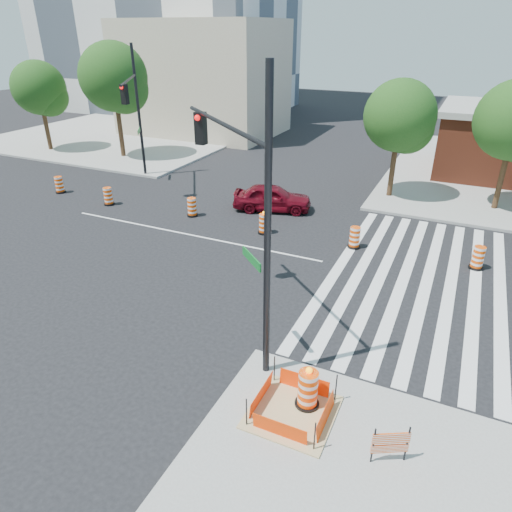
{
  "coord_description": "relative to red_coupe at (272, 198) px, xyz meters",
  "views": [
    {
      "loc": [
        11.9,
        -17.49,
        9.28
      ],
      "look_at": [
        5.27,
        -3.27,
        1.4
      ],
      "focal_mm": 32.0,
      "sensor_mm": 36.0,
      "label": 1
    }
  ],
  "objects": [
    {
      "name": "pit_drum",
      "position": [
        6.81,
        -13.51,
        -0.05
      ],
      "size": [
        0.66,
        0.66,
        1.3
      ],
      "color": "black",
      "rests_on": "ground"
    },
    {
      "name": "tree_north_c",
      "position": [
        5.64,
        5.03,
        3.86
      ],
      "size": [
        4.03,
        4.03,
        6.85
      ],
      "color": "#382314",
      "rests_on": "ground"
    },
    {
      "name": "beige_midrise",
      "position": [
        -14.46,
        17.08,
        4.26
      ],
      "size": [
        14.0,
        10.0,
        10.0
      ],
      "primitive_type": "cube",
      "color": "#B7A78C",
      "rests_on": "ground"
    },
    {
      "name": "signal_pole_nw",
      "position": [
        -9.77,
        1.0,
        4.34
      ],
      "size": [
        3.45,
        5.4,
        8.3
      ],
      "rotation": [
        0.0,
        0.0,
        -1.01
      ],
      "color": "black",
      "rests_on": "ground"
    },
    {
      "name": "tree_north_a",
      "position": [
        -22.28,
        4.98,
        4.02
      ],
      "size": [
        4.17,
        4.17,
        7.09
      ],
      "color": "#382314",
      "rests_on": "ground"
    },
    {
      "name": "median_drum_4",
      "position": [
        5.43,
        -2.9,
        -0.26
      ],
      "size": [
        0.6,
        0.6,
        1.02
      ],
      "color": "black",
      "rests_on": "ground"
    },
    {
      "name": "median_drum_3",
      "position": [
        0.91,
        -3.17,
        -0.25
      ],
      "size": [
        0.6,
        0.6,
        1.18
      ],
      "color": "black",
      "rests_on": "ground"
    },
    {
      "name": "median_drum_1",
      "position": [
        -8.98,
        -3.22,
        -0.26
      ],
      "size": [
        0.6,
        0.6,
        1.02
      ],
      "color": "black",
      "rests_on": "ground"
    },
    {
      "name": "signal_pole_se",
      "position": [
        3.89,
        -11.46,
        4.49
      ],
      "size": [
        4.93,
        4.4,
        8.55
      ],
      "rotation": [
        0.0,
        0.0,
        2.41
      ],
      "color": "black",
      "rests_on": "ground"
    },
    {
      "name": "tree_north_b",
      "position": [
        -15.28,
        5.8,
        4.98
      ],
      "size": [
        5.01,
        5.01,
        8.52
      ],
      "color": "#382314",
      "rests_on": "ground"
    },
    {
      "name": "median_drum_0",
      "position": [
        -13.23,
        -2.81,
        -0.26
      ],
      "size": [
        0.6,
        0.6,
        1.02
      ],
      "color": "black",
      "rests_on": "ground"
    },
    {
      "name": "red_coupe",
      "position": [
        0.0,
        0.0,
        0.0
      ],
      "size": [
        4.66,
        2.95,
        1.48
      ],
      "primitive_type": "imported",
      "rotation": [
        0.0,
        0.0,
        1.87
      ],
      "color": "#590713",
      "rests_on": "ground"
    },
    {
      "name": "crosswalk_east",
      "position": [
        8.49,
        -4.92,
        -0.73
      ],
      "size": [
        6.75,
        13.5,
        0.01
      ],
      "color": "silver",
      "rests_on": "ground"
    },
    {
      "name": "median_drum_2",
      "position": [
        -3.61,
        -2.68,
        -0.26
      ],
      "size": [
        0.6,
        0.6,
        1.02
      ],
      "color": "black",
      "rests_on": "ground"
    },
    {
      "name": "lane_centerline",
      "position": [
        -2.46,
        -4.92,
        -0.73
      ],
      "size": [
        14.0,
        0.12,
        0.01
      ],
      "primitive_type": "cube",
      "color": "silver",
      "rests_on": "ground"
    },
    {
      "name": "excavation_pit",
      "position": [
        6.54,
        -13.92,
        -0.52
      ],
      "size": [
        2.2,
        2.2,
        0.9
      ],
      "color": "tan",
      "rests_on": "ground"
    },
    {
      "name": "ground",
      "position": [
        -2.46,
        -4.92,
        -0.74
      ],
      "size": [
        120.0,
        120.0,
        0.0
      ],
      "primitive_type": "plane",
      "color": "black",
      "rests_on": "ground"
    },
    {
      "name": "sidewalk_nw",
      "position": [
        -20.46,
        13.08,
        -0.66
      ],
      "size": [
        22.0,
        22.0,
        0.15
      ],
      "primitive_type": "cube",
      "color": "gray",
      "rests_on": "ground"
    },
    {
      "name": "barricade",
      "position": [
        9.11,
        -14.37,
        -0.01
      ],
      "size": [
        0.8,
        0.46,
        1.05
      ],
      "rotation": [
        0.0,
        0.0,
        0.5
      ],
      "color": "#F04805",
      "rests_on": "ground"
    },
    {
      "name": "median_drum_5",
      "position": [
        10.71,
        -2.75,
        -0.26
      ],
      "size": [
        0.6,
        0.6,
        1.02
      ],
      "color": "black",
      "rests_on": "ground"
    }
  ]
}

